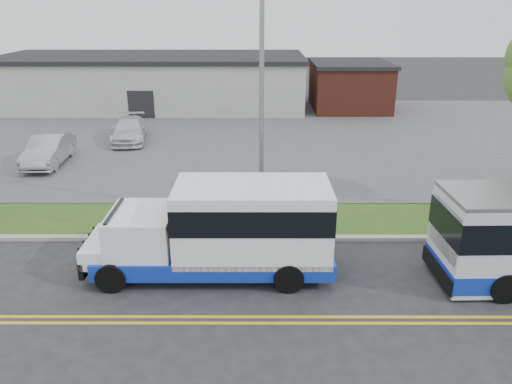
{
  "coord_description": "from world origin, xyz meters",
  "views": [
    {
      "loc": [
        2.82,
        -15.84,
        8.33
      ],
      "look_at": [
        2.79,
        1.97,
        1.6
      ],
      "focal_mm": 35.0,
      "sensor_mm": 36.0,
      "label": 1
    }
  ],
  "objects_px": {
    "shuttle_bus": "(228,227)",
    "parked_car_a": "(48,150)",
    "parked_car_b": "(129,130)",
    "streetlight_near": "(262,93)"
  },
  "relations": [
    {
      "from": "shuttle_bus",
      "to": "parked_car_a",
      "type": "height_order",
      "value": "shuttle_bus"
    },
    {
      "from": "parked_car_a",
      "to": "parked_car_b",
      "type": "bearing_deg",
      "value": 54.22
    },
    {
      "from": "shuttle_bus",
      "to": "parked_car_b",
      "type": "bearing_deg",
      "value": 113.54
    },
    {
      "from": "parked_car_b",
      "to": "parked_car_a",
      "type": "bearing_deg",
      "value": -131.8
    },
    {
      "from": "streetlight_near",
      "to": "shuttle_bus",
      "type": "relative_size",
      "value": 1.19
    },
    {
      "from": "shuttle_bus",
      "to": "parked_car_a",
      "type": "relative_size",
      "value": 1.69
    },
    {
      "from": "streetlight_near",
      "to": "shuttle_bus",
      "type": "bearing_deg",
      "value": -105.27
    },
    {
      "from": "parked_car_a",
      "to": "streetlight_near",
      "type": "bearing_deg",
      "value": -35.98
    },
    {
      "from": "shuttle_bus",
      "to": "parked_car_b",
      "type": "relative_size",
      "value": 1.61
    },
    {
      "from": "streetlight_near",
      "to": "shuttle_bus",
      "type": "distance_m",
      "value": 5.51
    }
  ]
}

